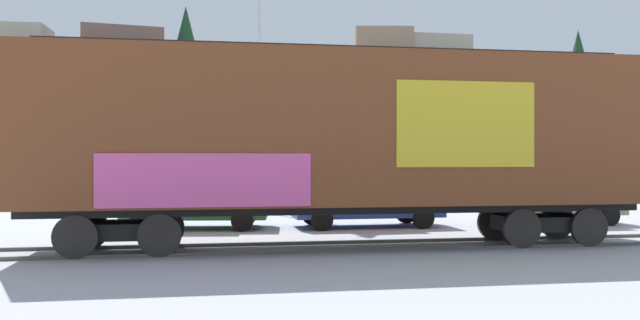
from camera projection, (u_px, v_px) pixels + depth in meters
ground_plane at (356, 248)px, 15.01m from camera, size 260.00×260.00×0.00m
track at (399, 245)px, 15.19m from camera, size 60.02×3.23×0.08m
freight_car at (343, 133)px, 14.96m from camera, size 14.41×3.02×4.70m
flagpole at (257, 54)px, 24.75m from camera, size 0.73×1.28×10.07m
hillside at (253, 127)px, 70.96m from camera, size 117.46×41.88×15.99m
parked_car_green at (196, 200)px, 19.16m from camera, size 4.35×2.34×1.71m
parked_car_blue at (364, 198)px, 19.61m from camera, size 4.57×1.99×1.76m
parked_car_tan at (551, 196)px, 20.41m from camera, size 4.35×2.11×1.77m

